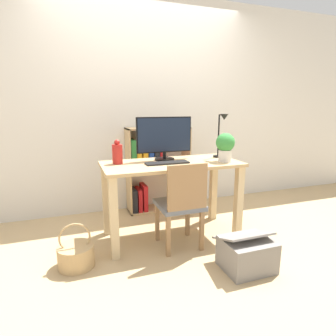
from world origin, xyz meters
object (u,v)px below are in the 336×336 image
object	(u,v)px
basket	(76,255)
storage_box	(247,253)
keyboard	(167,163)
chair	(181,203)
bookshelf	(149,167)
monitor	(164,137)
desk_lamp	(221,131)
potted_plant	(225,146)
vase	(117,153)

from	to	relation	value
basket	storage_box	size ratio (longest dim) A/B	0.96
keyboard	chair	world-z (taller)	chair
bookshelf	monitor	bearing A→B (deg)	-91.28
desk_lamp	basket	size ratio (longest dim) A/B	1.20
monitor	potted_plant	world-z (taller)	monitor
chair	bookshelf	bearing A→B (deg)	91.96
keyboard	potted_plant	distance (m)	0.60
desk_lamp	chair	world-z (taller)	desk_lamp
bookshelf	basket	distance (m)	1.48
potted_plant	desk_lamp	bearing A→B (deg)	72.67
monitor	potted_plant	size ratio (longest dim) A/B	2.04
vase	monitor	bearing A→B (deg)	4.97
bookshelf	vase	bearing A→B (deg)	-126.66
keyboard	bookshelf	size ratio (longest dim) A/B	0.40
keyboard	storage_box	distance (m)	1.06
vase	bookshelf	xyz separation A→B (m)	(0.50, 0.67, -0.30)
chair	storage_box	bearing A→B (deg)	-50.85
keyboard	potted_plant	world-z (taller)	potted_plant
vase	chair	xyz separation A→B (m)	(0.50, -0.39, -0.42)
desk_lamp	keyboard	bearing A→B (deg)	-171.48
desk_lamp	potted_plant	distance (m)	0.23
desk_lamp	storage_box	world-z (taller)	desk_lamp
monitor	storage_box	bearing A→B (deg)	-66.95
vase	storage_box	world-z (taller)	vase
storage_box	potted_plant	bearing A→B (deg)	77.51
keyboard	bookshelf	xyz separation A→B (m)	(0.05, 0.82, -0.21)
chair	bookshelf	xyz separation A→B (m)	(-0.00, 1.05, 0.12)
potted_plant	bookshelf	xyz separation A→B (m)	(-0.52, 0.91, -0.36)
monitor	desk_lamp	size ratio (longest dim) A/B	1.25
desk_lamp	monitor	bearing A→B (deg)	170.19
keyboard	desk_lamp	bearing A→B (deg)	8.52
keyboard	vase	size ratio (longest dim) A/B	1.80
potted_plant	basket	world-z (taller)	potted_plant
vase	desk_lamp	bearing A→B (deg)	-3.20
monitor	desk_lamp	world-z (taller)	desk_lamp
storage_box	keyboard	bearing A→B (deg)	120.66
desk_lamp	bookshelf	size ratio (longest dim) A/B	0.44
bookshelf	basket	size ratio (longest dim) A/B	2.74
storage_box	basket	bearing A→B (deg)	159.40
basket	monitor	bearing A→B (deg)	25.00
chair	basket	bearing A→B (deg)	-178.19
bookshelf	basket	bearing A→B (deg)	-131.50
keyboard	desk_lamp	world-z (taller)	desk_lamp
vase	bookshelf	distance (m)	0.88
keyboard	chair	xyz separation A→B (m)	(0.05, -0.23, -0.33)
desk_lamp	bookshelf	bearing A→B (deg)	128.36
monitor	desk_lamp	bearing A→B (deg)	-9.81
monitor	bookshelf	distance (m)	0.76
monitor	basket	world-z (taller)	monitor
chair	storage_box	xyz separation A→B (m)	(0.38, -0.49, -0.31)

